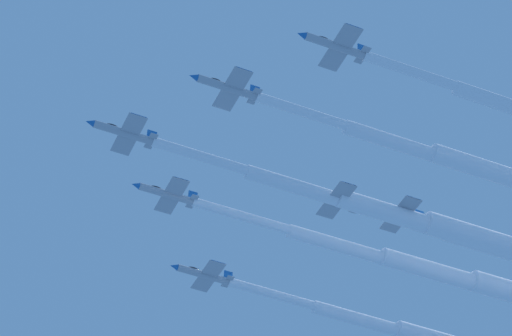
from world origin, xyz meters
name	(u,v)px	position (x,y,z in m)	size (l,w,h in m)	color
jet_lead	(392,213)	(-13.50, -16.53, 176.16)	(44.89, 55.05, 3.87)	#9EA3AD
jet_port_inner	(483,168)	(-28.18, -16.20, 177.93)	(43.29, 52.84, 3.91)	#9EA3AD
jet_starboard_inner	(438,272)	(-13.28, -34.96, 179.28)	(48.82, 59.50, 3.89)	#9EA3AD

